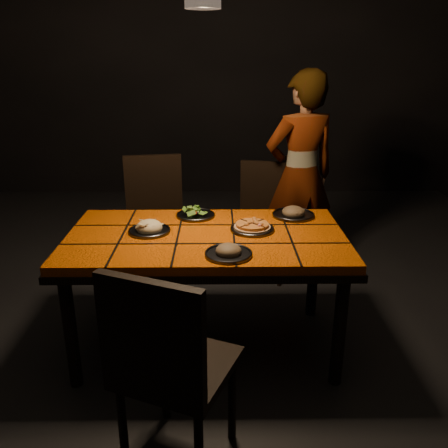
{
  "coord_description": "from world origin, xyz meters",
  "views": [
    {
      "loc": [
        0.07,
        -2.56,
        1.74
      ],
      "look_at": [
        0.1,
        -0.03,
        0.82
      ],
      "focal_mm": 38.0,
      "sensor_mm": 36.0,
      "label": 1
    }
  ],
  "objects_px": {
    "chair_far_left": "(155,211)",
    "chair_far_right": "(264,212)",
    "diner": "(300,176)",
    "plate_pizza": "(252,227)",
    "chair_near": "(167,362)",
    "dining_table": "(206,246)",
    "plate_pasta": "(149,229)"
  },
  "relations": [
    {
      "from": "diner",
      "to": "plate_pasta",
      "type": "height_order",
      "value": "diner"
    },
    {
      "from": "chair_near",
      "to": "plate_pizza",
      "type": "distance_m",
      "value": 1.1
    },
    {
      "from": "chair_near",
      "to": "chair_far_right",
      "type": "relative_size",
      "value": 1.07
    },
    {
      "from": "chair_far_right",
      "to": "plate_pasta",
      "type": "height_order",
      "value": "chair_far_right"
    },
    {
      "from": "dining_table",
      "to": "diner",
      "type": "distance_m",
      "value": 1.31
    },
    {
      "from": "chair_near",
      "to": "dining_table",
      "type": "bearing_deg",
      "value": -75.08
    },
    {
      "from": "chair_near",
      "to": "diner",
      "type": "bearing_deg",
      "value": -89.69
    },
    {
      "from": "plate_pasta",
      "to": "chair_near",
      "type": "bearing_deg",
      "value": -78.86
    },
    {
      "from": "chair_far_left",
      "to": "diner",
      "type": "height_order",
      "value": "diner"
    },
    {
      "from": "plate_pizza",
      "to": "dining_table",
      "type": "bearing_deg",
      "value": -168.23
    },
    {
      "from": "chair_far_left",
      "to": "diner",
      "type": "relative_size",
      "value": 0.61
    },
    {
      "from": "dining_table",
      "to": "plate_pasta",
      "type": "height_order",
      "value": "plate_pasta"
    },
    {
      "from": "chair_near",
      "to": "plate_pasta",
      "type": "relative_size",
      "value": 4.01
    },
    {
      "from": "chair_near",
      "to": "plate_pizza",
      "type": "bearing_deg",
      "value": -88.98
    },
    {
      "from": "chair_near",
      "to": "chair_far_left",
      "type": "relative_size",
      "value": 0.99
    },
    {
      "from": "diner",
      "to": "plate_pizza",
      "type": "xyz_separation_m",
      "value": [
        -0.45,
        -1.03,
        -0.05
      ]
    },
    {
      "from": "dining_table",
      "to": "chair_near",
      "type": "bearing_deg",
      "value": -98.3
    },
    {
      "from": "diner",
      "to": "plate_pizza",
      "type": "distance_m",
      "value": 1.12
    },
    {
      "from": "dining_table",
      "to": "chair_far_left",
      "type": "relative_size",
      "value": 1.64
    },
    {
      "from": "chair_far_left",
      "to": "plate_pizza",
      "type": "height_order",
      "value": "chair_far_left"
    },
    {
      "from": "diner",
      "to": "chair_far_right",
      "type": "bearing_deg",
      "value": -18.56
    },
    {
      "from": "chair_far_right",
      "to": "dining_table",
      "type": "bearing_deg",
      "value": -100.23
    },
    {
      "from": "chair_far_right",
      "to": "plate_pasta",
      "type": "bearing_deg",
      "value": -114.39
    },
    {
      "from": "chair_far_left",
      "to": "plate_pizza",
      "type": "xyz_separation_m",
      "value": [
        0.69,
        -0.91,
        0.2
      ]
    },
    {
      "from": "chair_near",
      "to": "chair_far_right",
      "type": "xyz_separation_m",
      "value": [
        0.58,
        2.03,
        -0.04
      ]
    },
    {
      "from": "diner",
      "to": "plate_pizza",
      "type": "height_order",
      "value": "diner"
    },
    {
      "from": "diner",
      "to": "dining_table",
      "type": "bearing_deg",
      "value": 37.69
    },
    {
      "from": "plate_pizza",
      "to": "chair_far_right",
      "type": "bearing_deg",
      "value": 80.74
    },
    {
      "from": "dining_table",
      "to": "chair_far_left",
      "type": "height_order",
      "value": "chair_far_left"
    },
    {
      "from": "chair_far_left",
      "to": "chair_far_right",
      "type": "xyz_separation_m",
      "value": [
        0.86,
        0.11,
        -0.04
      ]
    },
    {
      "from": "chair_near",
      "to": "plate_pasta",
      "type": "height_order",
      "value": "chair_near"
    },
    {
      "from": "diner",
      "to": "chair_far_left",
      "type": "bearing_deg",
      "value": -12.94
    }
  ]
}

